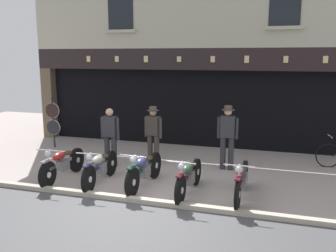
{
  "coord_description": "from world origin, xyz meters",
  "views": [
    {
      "loc": [
        2.69,
        -6.75,
        3.05
      ],
      "look_at": [
        -0.2,
        2.67,
        1.17
      ],
      "focal_mm": 39.27,
      "sensor_mm": 36.0,
      "label": 1
    }
  ],
  "objects_px": {
    "advert_board_near": "(291,102)",
    "salesman_left": "(110,134)",
    "shopkeeper_center": "(153,132)",
    "salesman_right": "(227,134)",
    "tyre_sign_pole": "(53,119)",
    "motorcycle_center_right": "(189,176)",
    "motorcycle_right": "(242,180)",
    "motorcycle_center": "(144,169)",
    "motorcycle_center_left": "(100,167)",
    "motorcycle_left": "(62,163)"
  },
  "relations": [
    {
      "from": "advert_board_near",
      "to": "salesman_left",
      "type": "bearing_deg",
      "value": -147.1
    },
    {
      "from": "shopkeeper_center",
      "to": "salesman_right",
      "type": "relative_size",
      "value": 0.94
    },
    {
      "from": "salesman_left",
      "to": "tyre_sign_pole",
      "type": "distance_m",
      "value": 3.11
    },
    {
      "from": "motorcycle_center_right",
      "to": "motorcycle_right",
      "type": "distance_m",
      "value": 1.15
    },
    {
      "from": "motorcycle_center",
      "to": "tyre_sign_pole",
      "type": "relative_size",
      "value": 1.18
    },
    {
      "from": "motorcycle_center_left",
      "to": "tyre_sign_pole",
      "type": "distance_m",
      "value": 4.27
    },
    {
      "from": "motorcycle_left",
      "to": "shopkeeper_center",
      "type": "height_order",
      "value": "shopkeeper_center"
    },
    {
      "from": "motorcycle_center_left",
      "to": "salesman_left",
      "type": "xyz_separation_m",
      "value": [
        -0.4,
        1.41,
        0.48
      ]
    },
    {
      "from": "motorcycle_center_right",
      "to": "motorcycle_right",
      "type": "relative_size",
      "value": 0.99
    },
    {
      "from": "shopkeeper_center",
      "to": "salesman_right",
      "type": "height_order",
      "value": "salesman_right"
    },
    {
      "from": "salesman_right",
      "to": "motorcycle_center_left",
      "type": "bearing_deg",
      "value": 35.36
    },
    {
      "from": "tyre_sign_pole",
      "to": "motorcycle_center_left",
      "type": "bearing_deg",
      "value": -41.38
    },
    {
      "from": "salesman_right",
      "to": "salesman_left",
      "type": "bearing_deg",
      "value": 10.12
    },
    {
      "from": "motorcycle_center",
      "to": "salesman_right",
      "type": "relative_size",
      "value": 1.15
    },
    {
      "from": "shopkeeper_center",
      "to": "motorcycle_center_right",
      "type": "bearing_deg",
      "value": 137.5
    },
    {
      "from": "motorcycle_right",
      "to": "advert_board_near",
      "type": "bearing_deg",
      "value": -102.16
    },
    {
      "from": "motorcycle_center",
      "to": "motorcycle_right",
      "type": "relative_size",
      "value": 1.03
    },
    {
      "from": "motorcycle_right",
      "to": "salesman_left",
      "type": "relative_size",
      "value": 1.2
    },
    {
      "from": "motorcycle_center",
      "to": "salesman_left",
      "type": "bearing_deg",
      "value": -38.54
    },
    {
      "from": "motorcycle_center_left",
      "to": "advert_board_near",
      "type": "height_order",
      "value": "advert_board_near"
    },
    {
      "from": "salesman_right",
      "to": "motorcycle_right",
      "type": "bearing_deg",
      "value": 105.43
    },
    {
      "from": "motorcycle_left",
      "to": "motorcycle_center_right",
      "type": "bearing_deg",
      "value": 178.44
    },
    {
      "from": "shopkeeper_center",
      "to": "motorcycle_center",
      "type": "bearing_deg",
      "value": 113.81
    },
    {
      "from": "tyre_sign_pole",
      "to": "motorcycle_center_right",
      "type": "bearing_deg",
      "value": -27.94
    },
    {
      "from": "motorcycle_left",
      "to": "motorcycle_center_right",
      "type": "height_order",
      "value": "same"
    },
    {
      "from": "motorcycle_center_left",
      "to": "motorcycle_center",
      "type": "distance_m",
      "value": 1.09
    },
    {
      "from": "salesman_left",
      "to": "advert_board_near",
      "type": "bearing_deg",
      "value": -145.61
    },
    {
      "from": "motorcycle_center",
      "to": "shopkeeper_center",
      "type": "relative_size",
      "value": 1.22
    },
    {
      "from": "motorcycle_center_left",
      "to": "motorcycle_center_right",
      "type": "distance_m",
      "value": 2.21
    },
    {
      "from": "salesman_right",
      "to": "advert_board_near",
      "type": "height_order",
      "value": "advert_board_near"
    },
    {
      "from": "motorcycle_center_right",
      "to": "salesman_left",
      "type": "bearing_deg",
      "value": -27.38
    },
    {
      "from": "salesman_left",
      "to": "shopkeeper_center",
      "type": "bearing_deg",
      "value": -147.2
    },
    {
      "from": "motorcycle_center_left",
      "to": "salesman_right",
      "type": "distance_m",
      "value": 3.48
    },
    {
      "from": "salesman_right",
      "to": "tyre_sign_pole",
      "type": "height_order",
      "value": "salesman_right"
    },
    {
      "from": "shopkeeper_center",
      "to": "motorcycle_left",
      "type": "bearing_deg",
      "value": 61.27
    },
    {
      "from": "motorcycle_center",
      "to": "advert_board_near",
      "type": "relative_size",
      "value": 2.14
    },
    {
      "from": "motorcycle_center",
      "to": "salesman_left",
      "type": "height_order",
      "value": "salesman_left"
    },
    {
      "from": "motorcycle_left",
      "to": "motorcycle_right",
      "type": "height_order",
      "value": "motorcycle_right"
    },
    {
      "from": "motorcycle_center_right",
      "to": "salesman_right",
      "type": "bearing_deg",
      "value": -102.57
    },
    {
      "from": "advert_board_near",
      "to": "tyre_sign_pole",
      "type": "bearing_deg",
      "value": -167.27
    },
    {
      "from": "motorcycle_left",
      "to": "salesman_right",
      "type": "height_order",
      "value": "salesman_right"
    },
    {
      "from": "motorcycle_center_right",
      "to": "shopkeeper_center",
      "type": "xyz_separation_m",
      "value": [
        -1.57,
        2.11,
        0.49
      ]
    },
    {
      "from": "motorcycle_center_right",
      "to": "motorcycle_left",
      "type": "bearing_deg",
      "value": 0.88
    },
    {
      "from": "motorcycle_left",
      "to": "advert_board_near",
      "type": "distance_m",
      "value": 7.16
    },
    {
      "from": "motorcycle_right",
      "to": "salesman_left",
      "type": "distance_m",
      "value": 4.03
    },
    {
      "from": "salesman_right",
      "to": "motorcycle_center_right",
      "type": "bearing_deg",
      "value": 74.18
    },
    {
      "from": "motorcycle_center",
      "to": "advert_board_near",
      "type": "xyz_separation_m",
      "value": [
        3.29,
        4.4,
        1.2
      ]
    },
    {
      "from": "salesman_left",
      "to": "advert_board_near",
      "type": "xyz_separation_m",
      "value": [
        4.79,
        3.1,
        0.72
      ]
    },
    {
      "from": "motorcycle_center_left",
      "to": "motorcycle_right",
      "type": "relative_size",
      "value": 1.0
    },
    {
      "from": "motorcycle_center_right",
      "to": "advert_board_near",
      "type": "relative_size",
      "value": 2.07
    }
  ]
}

